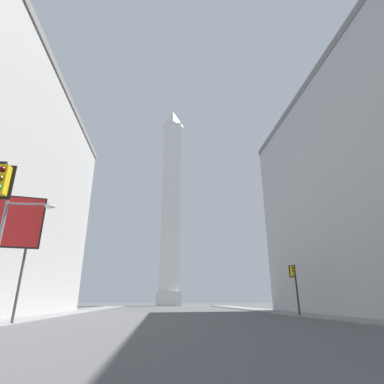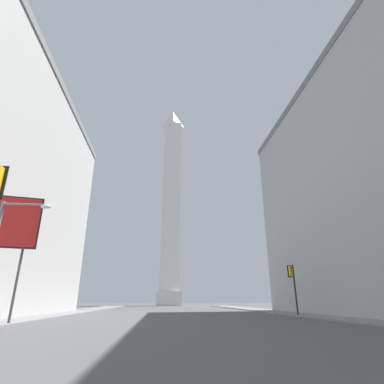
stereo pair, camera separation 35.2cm
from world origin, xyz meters
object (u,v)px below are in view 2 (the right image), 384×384
(traffic_light_mid_right, at_px, (293,282))
(street_lamp, at_px, (3,247))
(billboard_sign, at_px, (1,224))
(obelisk, at_px, (171,201))

(traffic_light_mid_right, bearing_deg, street_lamp, -148.32)
(traffic_light_mid_right, bearing_deg, billboard_sign, -159.45)
(street_lamp, height_order, billboard_sign, billboard_sign)
(obelisk, xyz_separation_m, billboard_sign, (-14.43, -72.41, -26.01))
(traffic_light_mid_right, relative_size, billboard_sign, 0.58)
(obelisk, height_order, street_lamp, obelisk)
(obelisk, bearing_deg, traffic_light_mid_right, -78.89)
(obelisk, xyz_separation_m, traffic_light_mid_right, (12.25, -62.41, -29.50))
(billboard_sign, bearing_deg, street_lamp, -58.83)
(street_lamp, bearing_deg, billboard_sign, 121.17)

